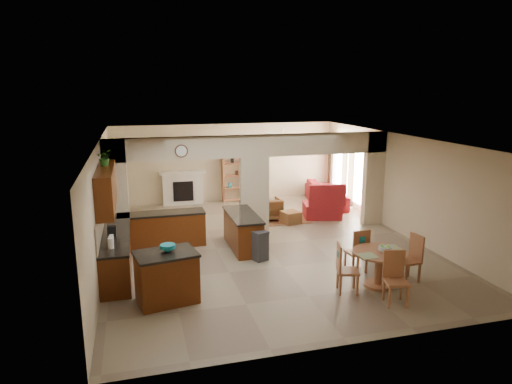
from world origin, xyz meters
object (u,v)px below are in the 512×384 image
object	(u,v)px
kitchen_island	(167,277)
sofa	(326,194)
dining_table	(379,263)
armchair	(269,209)

from	to	relation	value
kitchen_island	sofa	xyz separation A→B (m)	(6.02, 6.17, -0.13)
kitchen_island	sofa	bearing A→B (deg)	35.20
kitchen_island	dining_table	distance (m)	4.32
armchair	dining_table	bearing A→B (deg)	95.52
dining_table	armchair	bearing A→B (deg)	98.18
sofa	armchair	bearing A→B (deg)	126.69
sofa	armchair	xyz separation A→B (m)	(-2.49, -1.28, -0.04)
sofa	armchair	world-z (taller)	sofa
kitchen_island	sofa	size ratio (longest dim) A/B	0.50
kitchen_island	armchair	distance (m)	6.03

